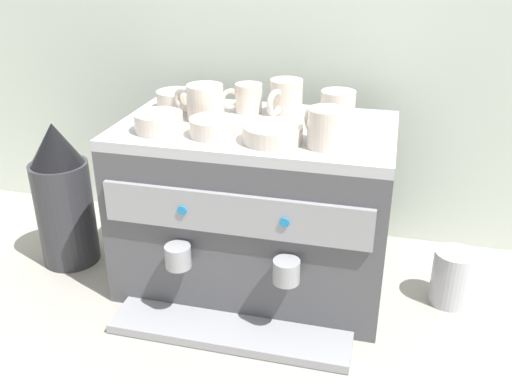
# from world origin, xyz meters

# --- Properties ---
(ground_plane) EXTENTS (4.00, 4.00, 0.00)m
(ground_plane) POSITION_xyz_m (0.00, 0.00, 0.00)
(ground_plane) COLOR #9E998E
(tiled_backsplash_wall) EXTENTS (2.80, 0.03, 1.01)m
(tiled_backsplash_wall) POSITION_xyz_m (0.00, 0.31, 0.51)
(tiled_backsplash_wall) COLOR silver
(tiled_backsplash_wall) RESTS_ON ground_plane
(espresso_machine) EXTENTS (0.62, 0.48, 0.41)m
(espresso_machine) POSITION_xyz_m (0.00, -0.01, 0.20)
(espresso_machine) COLOR #4C4C51
(espresso_machine) RESTS_ON ground_plane
(ceramic_cup_0) EXTENTS (0.13, 0.08, 0.08)m
(ceramic_cup_0) POSITION_xyz_m (-0.13, 0.01, 0.45)
(ceramic_cup_0) COLOR beige
(ceramic_cup_0) RESTS_ON espresso_machine
(ceramic_cup_1) EXTENTS (0.10, 0.10, 0.08)m
(ceramic_cup_1) POSITION_xyz_m (0.17, -0.10, 0.45)
(ceramic_cup_1) COLOR beige
(ceramic_cup_1) RESTS_ON espresso_machine
(ceramic_cup_2) EXTENTS (0.08, 0.12, 0.07)m
(ceramic_cup_2) POSITION_xyz_m (0.17, 0.07, 0.44)
(ceramic_cup_2) COLOR beige
(ceramic_cup_2) RESTS_ON espresso_machine
(ceramic_cup_3) EXTENTS (0.10, 0.06, 0.07)m
(ceramic_cup_3) POSITION_xyz_m (-0.04, 0.09, 0.44)
(ceramic_cup_3) COLOR beige
(ceramic_cup_3) RESTS_ON espresso_machine
(ceramic_cup_4) EXTENTS (0.08, 0.12, 0.08)m
(ceramic_cup_4) POSITION_xyz_m (0.05, 0.08, 0.45)
(ceramic_cup_4) COLOR beige
(ceramic_cup_4) RESTS_ON espresso_machine
(ceramic_bowl_0) EXTENTS (0.12, 0.12, 0.03)m
(ceramic_bowl_0) POSITION_xyz_m (0.06, -0.10, 0.42)
(ceramic_bowl_0) COLOR beige
(ceramic_bowl_0) RESTS_ON espresso_machine
(ceramic_bowl_1) EXTENTS (0.10, 0.10, 0.04)m
(ceramic_bowl_1) POSITION_xyz_m (-0.19, -0.09, 0.42)
(ceramic_bowl_1) COLOR beige
(ceramic_bowl_1) RESTS_ON espresso_machine
(ceramic_bowl_2) EXTENTS (0.10, 0.10, 0.04)m
(ceramic_bowl_2) POSITION_xyz_m (-0.07, -0.09, 0.42)
(ceramic_bowl_2) COLOR beige
(ceramic_bowl_2) RESTS_ON espresso_machine
(ceramic_bowl_3) EXTENTS (0.10, 0.10, 0.04)m
(ceramic_bowl_3) POSITION_xyz_m (-0.22, 0.08, 0.43)
(ceramic_bowl_3) COLOR beige
(ceramic_bowl_3) RESTS_ON espresso_machine
(coffee_grinder) EXTENTS (0.15, 0.15, 0.38)m
(coffee_grinder) POSITION_xyz_m (-0.50, -0.04, 0.18)
(coffee_grinder) COLOR #333338
(coffee_grinder) RESTS_ON ground_plane
(milk_pitcher) EXTENTS (0.09, 0.09, 0.13)m
(milk_pitcher) POSITION_xyz_m (0.47, 0.01, 0.07)
(milk_pitcher) COLOR #B7B7BC
(milk_pitcher) RESTS_ON ground_plane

